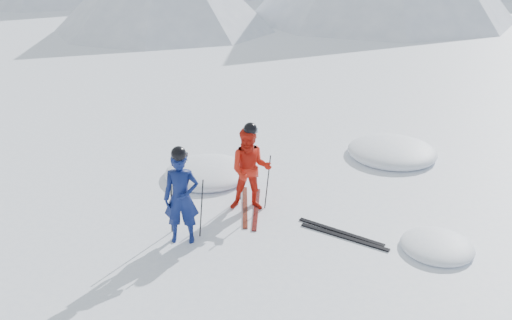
% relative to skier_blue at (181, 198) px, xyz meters
% --- Properties ---
extents(ground, '(160.00, 160.00, 0.00)m').
position_rel_skier_blue_xyz_m(ground, '(2.76, 0.97, -0.85)').
color(ground, white).
rests_on(ground, ground).
extents(skier_blue, '(0.73, 0.60, 1.70)m').
position_rel_skier_blue_xyz_m(skier_blue, '(0.00, 0.00, 0.00)').
color(skier_blue, '#0D1A53').
rests_on(skier_blue, ground).
extents(skier_red, '(1.00, 0.89, 1.70)m').
position_rel_skier_blue_xyz_m(skier_red, '(0.67, 1.54, -0.00)').
color(skier_red, red).
rests_on(skier_red, ground).
extents(pole_blue_left, '(0.11, 0.08, 1.13)m').
position_rel_skier_blue_xyz_m(pole_blue_left, '(-0.30, 0.15, -0.28)').
color(pole_blue_left, black).
rests_on(pole_blue_left, ground).
extents(pole_blue_right, '(0.11, 0.07, 1.13)m').
position_rel_skier_blue_xyz_m(pole_blue_right, '(0.25, 0.25, -0.28)').
color(pole_blue_right, black).
rests_on(pole_blue_right, ground).
extents(pole_red_left, '(0.11, 0.09, 1.13)m').
position_rel_skier_blue_xyz_m(pole_red_left, '(0.37, 1.79, -0.28)').
color(pole_red_left, black).
rests_on(pole_red_left, ground).
extents(pole_red_right, '(0.11, 0.08, 1.13)m').
position_rel_skier_blue_xyz_m(pole_red_right, '(0.97, 1.69, -0.28)').
color(pole_red_right, black).
rests_on(pole_red_right, ground).
extents(ski_worn_left, '(0.74, 1.60, 0.03)m').
position_rel_skier_blue_xyz_m(ski_worn_left, '(0.55, 1.54, -0.84)').
color(ski_worn_left, black).
rests_on(ski_worn_left, ground).
extents(ski_worn_right, '(0.63, 1.64, 0.03)m').
position_rel_skier_blue_xyz_m(ski_worn_right, '(0.79, 1.54, -0.84)').
color(ski_worn_right, black).
rests_on(ski_worn_right, ground).
extents(ski_loose_a, '(1.68, 0.46, 0.03)m').
position_rel_skier_blue_xyz_m(ski_loose_a, '(2.56, 1.28, -0.84)').
color(ski_loose_a, black).
rests_on(ski_loose_a, ground).
extents(ski_loose_b, '(1.69, 0.40, 0.03)m').
position_rel_skier_blue_xyz_m(ski_loose_b, '(2.66, 1.13, -0.84)').
color(ski_loose_b, black).
rests_on(ski_loose_b, ground).
extents(snow_lumps, '(6.62, 5.67, 0.47)m').
position_rel_skier_blue_xyz_m(snow_lumps, '(1.68, 3.89, -0.85)').
color(snow_lumps, white).
rests_on(snow_lumps, ground).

